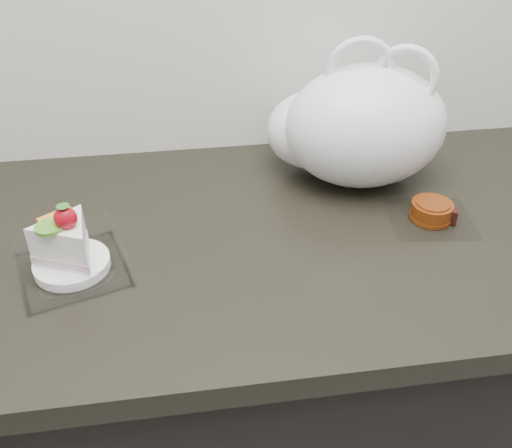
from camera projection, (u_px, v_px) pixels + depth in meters
counter at (261, 400)px, 1.22m from camera, size 2.04×0.64×0.90m
cake_tray at (70, 253)px, 0.85m from camera, size 0.19×0.19×0.12m
mooncake_wrap at (432, 212)px, 0.98m from camera, size 0.16×0.15×0.03m
plastic_bag at (355, 126)px, 1.04m from camera, size 0.37×0.31×0.27m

